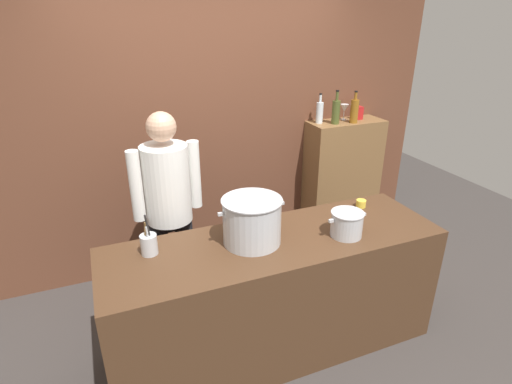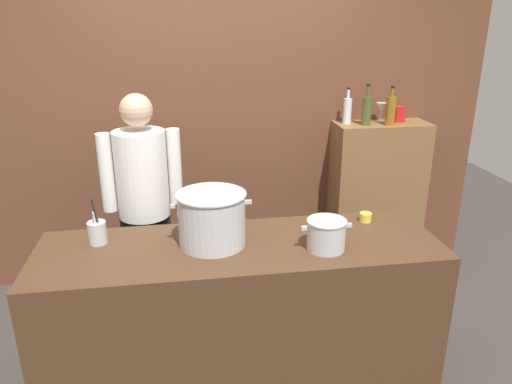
{
  "view_description": "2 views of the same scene",
  "coord_description": "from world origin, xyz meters",
  "px_view_note": "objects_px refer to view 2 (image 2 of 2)",
  "views": [
    {
      "loc": [
        -1.0,
        -2.1,
        2.27
      ],
      "look_at": [
        0.02,
        0.41,
        1.08
      ],
      "focal_mm": 28.58,
      "sensor_mm": 36.0,
      "label": 1
    },
    {
      "loc": [
        -0.29,
        -2.45,
        2.13
      ],
      "look_at": [
        0.15,
        0.38,
        1.07
      ],
      "focal_mm": 34.13,
      "sensor_mm": 36.0,
      "label": 2
    }
  ],
  "objects_px": {
    "chef": "(144,197)",
    "wine_bottle_olive": "(367,110)",
    "butter_jar": "(366,217)",
    "wine_bottle_amber": "(391,110)",
    "stockpot_large": "(212,219)",
    "wine_glass_wide": "(381,108)",
    "spice_tin_red": "(399,114)",
    "stockpot_small": "(326,235)",
    "utensil_crock": "(97,232)",
    "wine_bottle_clear": "(347,110)"
  },
  "relations": [
    {
      "from": "chef",
      "to": "wine_glass_wide",
      "type": "xyz_separation_m",
      "value": [
        1.88,
        0.57,
        0.44
      ]
    },
    {
      "from": "utensil_crock",
      "to": "wine_glass_wide",
      "type": "distance_m",
      "value": 2.41
    },
    {
      "from": "spice_tin_red",
      "to": "chef",
      "type": "bearing_deg",
      "value": -164.88
    },
    {
      "from": "utensil_crock",
      "to": "wine_bottle_clear",
      "type": "relative_size",
      "value": 0.99
    },
    {
      "from": "spice_tin_red",
      "to": "butter_jar",
      "type": "bearing_deg",
      "value": -121.88
    },
    {
      "from": "stockpot_small",
      "to": "wine_glass_wide",
      "type": "xyz_separation_m",
      "value": [
        0.84,
        1.37,
        0.42
      ]
    },
    {
      "from": "stockpot_small",
      "to": "butter_jar",
      "type": "distance_m",
      "value": 0.49
    },
    {
      "from": "chef",
      "to": "butter_jar",
      "type": "height_order",
      "value": "chef"
    },
    {
      "from": "wine_bottle_clear",
      "to": "butter_jar",
      "type": "bearing_deg",
      "value": -100.94
    },
    {
      "from": "chef",
      "to": "utensil_crock",
      "type": "distance_m",
      "value": 0.58
    },
    {
      "from": "chef",
      "to": "stockpot_large",
      "type": "height_order",
      "value": "chef"
    },
    {
      "from": "stockpot_large",
      "to": "butter_jar",
      "type": "height_order",
      "value": "stockpot_large"
    },
    {
      "from": "stockpot_large",
      "to": "butter_jar",
      "type": "relative_size",
      "value": 5.93
    },
    {
      "from": "wine_bottle_clear",
      "to": "wine_bottle_olive",
      "type": "height_order",
      "value": "wine_bottle_olive"
    },
    {
      "from": "wine_glass_wide",
      "to": "stockpot_small",
      "type": "bearing_deg",
      "value": -121.61
    },
    {
      "from": "butter_jar",
      "to": "wine_glass_wide",
      "type": "distance_m",
      "value": 1.25
    },
    {
      "from": "stockpot_large",
      "to": "stockpot_small",
      "type": "distance_m",
      "value": 0.64
    },
    {
      "from": "wine_bottle_olive",
      "to": "wine_bottle_amber",
      "type": "xyz_separation_m",
      "value": [
        0.18,
        -0.03,
        -0.0
      ]
    },
    {
      "from": "stockpot_large",
      "to": "utensil_crock",
      "type": "distance_m",
      "value": 0.65
    },
    {
      "from": "utensil_crock",
      "to": "wine_bottle_olive",
      "type": "distance_m",
      "value": 2.23
    },
    {
      "from": "butter_jar",
      "to": "wine_bottle_amber",
      "type": "relative_size",
      "value": 0.25
    },
    {
      "from": "chef",
      "to": "wine_glass_wide",
      "type": "height_order",
      "value": "chef"
    },
    {
      "from": "utensil_crock",
      "to": "stockpot_small",
      "type": "bearing_deg",
      "value": -11.96
    },
    {
      "from": "stockpot_large",
      "to": "utensil_crock",
      "type": "height_order",
      "value": "stockpot_large"
    },
    {
      "from": "stockpot_large",
      "to": "wine_bottle_olive",
      "type": "bearing_deg",
      "value": 40.52
    },
    {
      "from": "stockpot_large",
      "to": "wine_glass_wide",
      "type": "distance_m",
      "value": 1.93
    },
    {
      "from": "wine_bottle_amber",
      "to": "utensil_crock",
      "type": "bearing_deg",
      "value": -155.44
    },
    {
      "from": "utensil_crock",
      "to": "wine_bottle_amber",
      "type": "height_order",
      "value": "wine_bottle_amber"
    },
    {
      "from": "spice_tin_red",
      "to": "wine_bottle_clear",
      "type": "bearing_deg",
      "value": 179.29
    },
    {
      "from": "stockpot_small",
      "to": "wine_glass_wide",
      "type": "bearing_deg",
      "value": 58.39
    },
    {
      "from": "utensil_crock",
      "to": "butter_jar",
      "type": "height_order",
      "value": "utensil_crock"
    },
    {
      "from": "chef",
      "to": "wine_bottle_olive",
      "type": "relative_size",
      "value": 5.25
    },
    {
      "from": "chef",
      "to": "wine_bottle_amber",
      "type": "relative_size",
      "value": 5.48
    },
    {
      "from": "stockpot_small",
      "to": "wine_glass_wide",
      "type": "height_order",
      "value": "wine_glass_wide"
    },
    {
      "from": "butter_jar",
      "to": "wine_bottle_olive",
      "type": "relative_size",
      "value": 0.24
    },
    {
      "from": "chef",
      "to": "utensil_crock",
      "type": "relative_size",
      "value": 5.92
    },
    {
      "from": "utensil_crock",
      "to": "butter_jar",
      "type": "bearing_deg",
      "value": 2.21
    },
    {
      "from": "stockpot_large",
      "to": "wine_glass_wide",
      "type": "xyz_separation_m",
      "value": [
        1.46,
        1.21,
        0.36
      ]
    },
    {
      "from": "butter_jar",
      "to": "wine_bottle_amber",
      "type": "height_order",
      "value": "wine_bottle_amber"
    },
    {
      "from": "utensil_crock",
      "to": "wine_bottle_clear",
      "type": "xyz_separation_m",
      "value": [
        1.81,
        1.08,
        0.44
      ]
    },
    {
      "from": "stockpot_large",
      "to": "wine_bottle_clear",
      "type": "distance_m",
      "value": 1.7
    },
    {
      "from": "wine_glass_wide",
      "to": "wine_bottle_clear",
      "type": "bearing_deg",
      "value": -175.71
    },
    {
      "from": "butter_jar",
      "to": "stockpot_large",
      "type": "bearing_deg",
      "value": -170.2
    },
    {
      "from": "stockpot_small",
      "to": "wine_bottle_amber",
      "type": "distance_m",
      "value": 1.57
    },
    {
      "from": "utensil_crock",
      "to": "wine_glass_wide",
      "type": "bearing_deg",
      "value": 27.74
    },
    {
      "from": "stockpot_small",
      "to": "wine_bottle_clear",
      "type": "height_order",
      "value": "wine_bottle_clear"
    },
    {
      "from": "stockpot_small",
      "to": "butter_jar",
      "type": "bearing_deg",
      "value": 42.74
    },
    {
      "from": "stockpot_small",
      "to": "wine_bottle_clear",
      "type": "distance_m",
      "value": 1.52
    },
    {
      "from": "stockpot_large",
      "to": "wine_bottle_olive",
      "type": "height_order",
      "value": "wine_bottle_olive"
    },
    {
      "from": "stockpot_small",
      "to": "wine_bottle_olive",
      "type": "height_order",
      "value": "wine_bottle_olive"
    }
  ]
}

